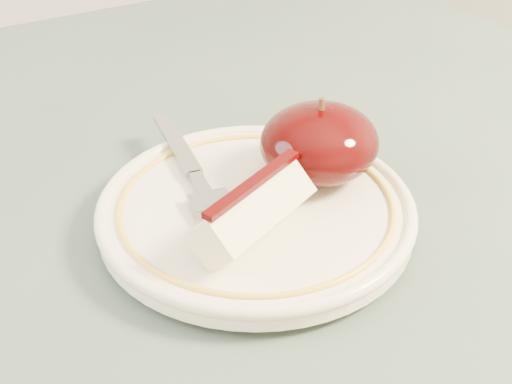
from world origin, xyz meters
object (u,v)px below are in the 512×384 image
table (209,348)px  plate (256,210)px  fork (195,175)px  apple_half (319,143)px

table → plate: 0.11m
plate → fork: (-0.02, 0.04, 0.01)m
table → fork: size_ratio=5.32×
apple_half → table: bearing=-171.2°
table → apple_half: apple_half is taller
apple_half → fork: (-0.08, 0.03, -0.02)m
table → plate: (0.04, 0.00, 0.10)m
plate → fork: fork is taller
table → apple_half: (0.09, 0.01, 0.13)m
table → apple_half: size_ratio=11.08×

